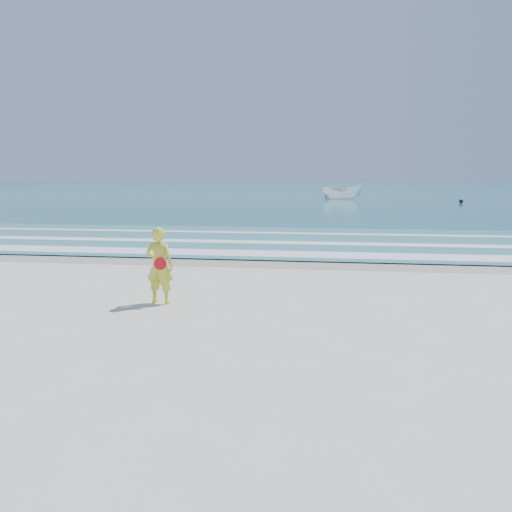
# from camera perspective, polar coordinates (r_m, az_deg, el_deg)

# --- Properties ---
(ground) EXTENTS (400.00, 400.00, 0.00)m
(ground) POSITION_cam_1_polar(r_m,az_deg,el_deg) (7.52, -4.64, -12.51)
(ground) COLOR silver
(ground) RESTS_ON ground
(wet_sand) EXTENTS (400.00, 2.40, 0.00)m
(wet_sand) POSITION_cam_1_polar(r_m,az_deg,el_deg) (16.13, 2.25, -0.64)
(wet_sand) COLOR #B2A893
(wet_sand) RESTS_ON ground
(ocean) EXTENTS (400.00, 190.00, 0.04)m
(ocean) POSITION_cam_1_polar(r_m,az_deg,el_deg) (111.85, 7.11, 7.85)
(ocean) COLOR #19727F
(ocean) RESTS_ON ground
(shallow) EXTENTS (400.00, 10.00, 0.01)m
(shallow) POSITION_cam_1_polar(r_m,az_deg,el_deg) (21.05, 3.58, 1.82)
(shallow) COLOR #59B7AD
(shallow) RESTS_ON ocean
(foam_near) EXTENTS (400.00, 1.40, 0.01)m
(foam_near) POSITION_cam_1_polar(r_m,az_deg,el_deg) (17.40, 2.67, 0.26)
(foam_near) COLOR white
(foam_near) RESTS_ON shallow
(foam_mid) EXTENTS (400.00, 0.90, 0.01)m
(foam_mid) POSITION_cam_1_polar(r_m,az_deg,el_deg) (20.25, 3.41, 1.54)
(foam_mid) COLOR white
(foam_mid) RESTS_ON shallow
(foam_far) EXTENTS (400.00, 0.60, 0.01)m
(foam_far) POSITION_cam_1_polar(r_m,az_deg,el_deg) (23.52, 4.04, 2.62)
(foam_far) COLOR white
(foam_far) RESTS_ON shallow
(boat) EXTENTS (4.66, 2.19, 1.74)m
(boat) POSITION_cam_1_polar(r_m,az_deg,el_deg) (56.61, 9.87, 7.29)
(boat) COLOR white
(boat) RESTS_ON ocean
(buoy) EXTENTS (0.38, 0.38, 0.38)m
(buoy) POSITION_cam_1_polar(r_m,az_deg,el_deg) (51.73, 22.40, 5.80)
(buoy) COLOR black
(buoy) RESTS_ON ocean
(woman) EXTENTS (0.65, 0.46, 1.68)m
(woman) POSITION_cam_1_polar(r_m,az_deg,el_deg) (11.00, -10.97, -1.06)
(woman) COLOR yellow
(woman) RESTS_ON ground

